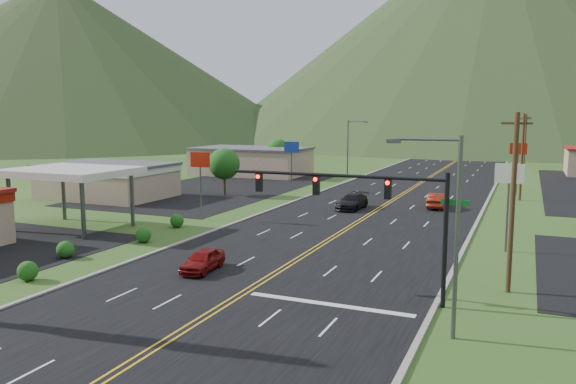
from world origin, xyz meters
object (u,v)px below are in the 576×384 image
at_px(traffic_signal, 369,201).
at_px(gas_canopy, 71,173).
at_px(streetlight_west, 350,145).
at_px(car_dark_mid, 352,202).
at_px(streetlight_east, 450,223).
at_px(car_red_far, 437,201).
at_px(car_red_near, 203,261).

bearing_deg(traffic_signal, gas_canopy, 164.30).
bearing_deg(gas_canopy, streetlight_west, 77.87).
distance_m(traffic_signal, car_dark_mid, 29.13).
relative_size(streetlight_east, car_dark_mid, 1.66).
height_order(traffic_signal, streetlight_west, streetlight_west).
relative_size(streetlight_east, car_red_far, 1.88).
height_order(streetlight_west, car_dark_mid, streetlight_west).
relative_size(gas_canopy, car_red_far, 2.09).
distance_m(streetlight_east, car_red_near, 16.98).
relative_size(car_red_near, car_red_far, 0.84).
relative_size(traffic_signal, car_dark_mid, 2.42).
xyz_separation_m(streetlight_east, car_dark_mid, (-13.75, 31.30, -4.40)).
height_order(car_dark_mid, car_red_far, car_red_far).
bearing_deg(car_red_far, car_red_near, 70.05).
distance_m(streetlight_west, car_red_near, 55.78).
relative_size(traffic_signal, car_red_far, 2.74).
xyz_separation_m(traffic_signal, gas_canopy, (-28.48, 8.00, -0.46)).
bearing_deg(car_dark_mid, traffic_signal, -69.00).
xyz_separation_m(traffic_signal, streetlight_west, (-18.16, 56.00, -0.15)).
bearing_deg(car_dark_mid, streetlight_west, 110.28).
xyz_separation_m(traffic_signal, car_dark_mid, (-9.05, 27.31, -4.55)).
bearing_deg(car_dark_mid, streetlight_east, -63.62).
distance_m(traffic_signal, car_red_far, 31.88).
bearing_deg(car_red_far, streetlight_west, -56.74).
relative_size(gas_canopy, car_red_near, 2.48).
xyz_separation_m(traffic_signal, streetlight_east, (4.70, -4.00, -0.15)).
relative_size(car_dark_mid, car_red_far, 1.13).
distance_m(streetlight_west, gas_canopy, 49.10).
bearing_deg(car_red_near, streetlight_west, 92.34).
distance_m(streetlight_west, car_red_far, 30.24).
distance_m(streetlight_east, streetlight_west, 64.21).
xyz_separation_m(car_dark_mid, car_red_far, (8.11, 4.23, 0.00)).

